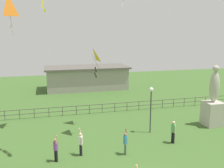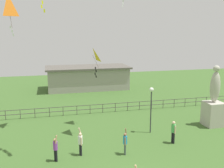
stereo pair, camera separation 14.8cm
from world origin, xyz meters
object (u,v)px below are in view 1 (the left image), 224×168
object	(u,v)px
person_0	(125,142)
person_4	(81,142)
person_5	(56,148)
kite_2	(8,6)
statue_monument	(213,105)
lamppost	(151,99)
person_3	(173,130)
kite_6	(93,56)

from	to	relation	value
person_0	person_4	distance (m)	3.02
person_5	kite_2	distance (m)	9.33
person_4	person_5	world-z (taller)	person_4
statue_monument	lamppost	xyz separation A→B (m)	(-6.05, -0.25, 1.02)
lamppost	person_3	bearing A→B (deg)	-70.36
person_3	person_4	xyz separation A→B (m)	(-6.99, -0.26, -0.05)
person_3	person_4	size ratio (longest dim) A/B	0.92
kite_6	person_4	bearing A→B (deg)	-114.20
kite_2	kite_6	world-z (taller)	kite_2
kite_6	kite_2	bearing A→B (deg)	-159.37
statue_monument	person_3	size ratio (longest dim) A/B	3.14
person_4	kite_6	size ratio (longest dim) A/B	0.82
person_4	kite_2	distance (m)	9.80
kite_6	person_5	bearing A→B (deg)	-129.79
person_5	kite_2	bearing A→B (deg)	144.49
person_0	person_5	world-z (taller)	person_5
lamppost	person_0	distance (m)	4.96
person_3	lamppost	bearing A→B (deg)	109.64
lamppost	kite_6	size ratio (longest dim) A/B	1.67
lamppost	kite_6	xyz separation A→B (m)	(-4.63, 0.72, 3.58)
statue_monument	lamppost	bearing A→B (deg)	-177.62
person_3	kite_6	bearing A→B (deg)	150.50
kite_2	kite_6	size ratio (longest dim) A/B	1.11
person_4	statue_monument	bearing A→B (deg)	13.35
kite_6	lamppost	bearing A→B (deg)	-8.81
kite_2	person_0	bearing A→B (deg)	-15.02
person_5	person_0	bearing A→B (deg)	-2.13
person_4	kite_6	bearing A→B (deg)	65.80
statue_monument	person_4	xyz separation A→B (m)	(-12.19, -2.89, -0.88)
lamppost	person_3	distance (m)	3.14
statue_monument	person_0	bearing A→B (deg)	-159.10
person_5	statue_monument	bearing A→B (deg)	13.60
statue_monument	kite_2	size ratio (longest dim) A/B	2.11
person_3	kite_6	xyz separation A→B (m)	(-5.48, 3.10, 5.44)
lamppost	person_4	bearing A→B (deg)	-156.72
statue_monument	person_3	world-z (taller)	statue_monument
statue_monument	person_4	bearing A→B (deg)	-166.65
person_4	person_5	distance (m)	1.73
lamppost	person_5	size ratio (longest dim) A/B	2.09
person_0	person_3	bearing A→B (deg)	12.46
lamppost	kite_6	distance (m)	5.90
lamppost	person_4	distance (m)	6.95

